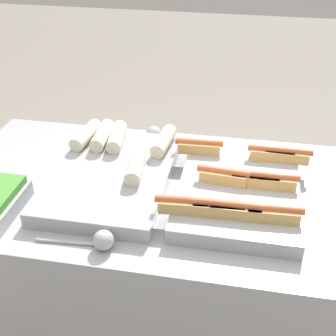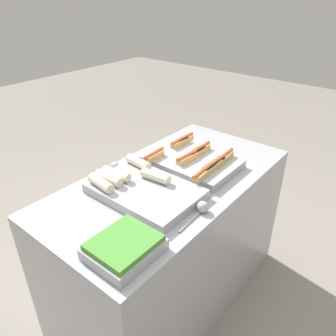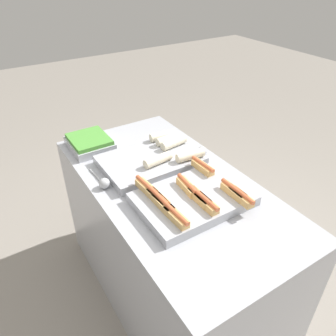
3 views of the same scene
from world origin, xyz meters
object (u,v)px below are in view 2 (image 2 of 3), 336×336
Objects in this scene: tray_wraps at (142,188)px; serving_spoon_near at (202,208)px; tray_hotdogs at (192,160)px; tray_side_front at (124,247)px; serving_spoon_far at (113,167)px.

tray_wraps is 2.46× the size of serving_spoon_near.
tray_wraps reaches higher than tray_hotdogs.
tray_side_front is at bearing -164.31° from tray_hotdogs.
tray_wraps is at bearing 176.09° from tray_hotdogs.
tray_side_front is at bearing -128.87° from serving_spoon_far.
tray_wraps is 0.30m from serving_spoon_far.
tray_side_front is 0.44m from serving_spoon_near.
serving_spoon_near is at bearing -79.72° from tray_wraps.
tray_side_front reaches higher than serving_spoon_near.
tray_hotdogs is 0.47m from serving_spoon_far.
tray_hotdogs is 1.93× the size of tray_side_front.
tray_wraps reaches higher than tray_side_front.
tray_wraps is at bearing -102.92° from serving_spoon_far.
tray_hotdogs reaches higher than tray_side_front.
serving_spoon_far is (0.00, 0.63, -0.00)m from serving_spoon_near.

